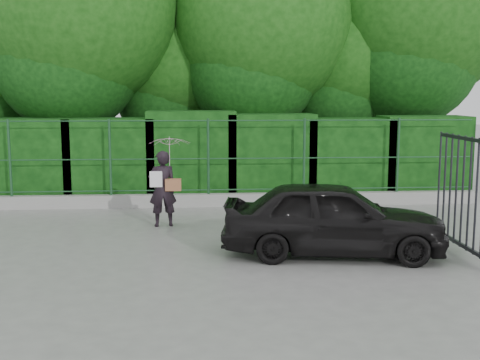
{
  "coord_description": "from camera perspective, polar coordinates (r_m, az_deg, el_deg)",
  "views": [
    {
      "loc": [
        0.15,
        -9.69,
        2.71
      ],
      "look_at": [
        0.93,
        1.3,
        1.1
      ],
      "focal_mm": 45.0,
      "sensor_mm": 36.0,
      "label": 1
    }
  ],
  "objects": [
    {
      "name": "kerb",
      "position": [
        14.42,
        -4.59,
        -1.94
      ],
      "size": [
        14.0,
        0.25,
        0.3
      ],
      "primitive_type": "cube",
      "color": "#9E9E99",
      "rests_on": "ground"
    },
    {
      "name": "ground",
      "position": [
        10.07,
        -4.8,
        -7.34
      ],
      "size": [
        80.0,
        80.0,
        0.0
      ],
      "primitive_type": "plane",
      "color": "gray"
    },
    {
      "name": "hedge",
      "position": [
        15.28,
        -4.73,
        2.12
      ],
      "size": [
        14.2,
        1.2,
        2.25
      ],
      "color": "black",
      "rests_on": "ground"
    },
    {
      "name": "fence",
      "position": [
        14.27,
        -3.75,
        2.22
      ],
      "size": [
        14.13,
        0.06,
        1.8
      ],
      "color": "#1D4727",
      "rests_on": "kerb"
    },
    {
      "name": "car",
      "position": [
        10.19,
        8.84,
        -3.57
      ],
      "size": [
        3.88,
        2.01,
        1.26
      ],
      "primitive_type": "imported",
      "rotation": [
        0.0,
        0.0,
        1.43
      ],
      "color": "black",
      "rests_on": "ground"
    },
    {
      "name": "woman",
      "position": [
        12.25,
        -6.93,
        1.15
      ],
      "size": [
        0.88,
        0.86,
        1.83
      ],
      "color": "black",
      "rests_on": "ground"
    },
    {
      "name": "trees",
      "position": [
        17.56,
        -0.82,
        14.56
      ],
      "size": [
        17.1,
        6.15,
        8.08
      ],
      "color": "black",
      "rests_on": "ground"
    }
  ]
}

